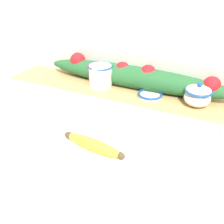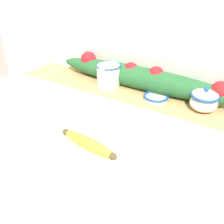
{
  "view_description": "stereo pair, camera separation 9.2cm",
  "coord_description": "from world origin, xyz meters",
  "px_view_note": "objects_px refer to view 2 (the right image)",
  "views": [
    {
      "loc": [
        0.37,
        -0.75,
        1.46
      ],
      "look_at": [
        0.04,
        -0.04,
        0.99
      ],
      "focal_mm": 40.0,
      "sensor_mm": 36.0,
      "label": 1
    },
    {
      "loc": [
        0.45,
        -0.71,
        1.46
      ],
      "look_at": [
        0.04,
        -0.04,
        0.99
      ],
      "focal_mm": 40.0,
      "sensor_mm": 36.0,
      "label": 2
    }
  ],
  "objects_px": {
    "cream_pitcher": "(109,75)",
    "sugar_bowl": "(204,100)",
    "small_dish": "(156,97)",
    "banana": "(88,143)",
    "spoon": "(223,141)"
  },
  "relations": [
    {
      "from": "spoon",
      "to": "cream_pitcher",
      "type": "bearing_deg",
      "value": 163.42
    },
    {
      "from": "cream_pitcher",
      "to": "sugar_bowl",
      "type": "bearing_deg",
      "value": -0.13
    },
    {
      "from": "spoon",
      "to": "banana",
      "type": "bearing_deg",
      "value": -143.88
    },
    {
      "from": "small_dish",
      "to": "spoon",
      "type": "bearing_deg",
      "value": -27.69
    },
    {
      "from": "small_dish",
      "to": "banana",
      "type": "xyz_separation_m",
      "value": [
        -0.06,
        -0.43,
        0.01
      ]
    },
    {
      "from": "sugar_bowl",
      "to": "spoon",
      "type": "distance_m",
      "value": 0.22
    },
    {
      "from": "cream_pitcher",
      "to": "banana",
      "type": "relative_size",
      "value": 0.59
    },
    {
      "from": "cream_pitcher",
      "to": "banana",
      "type": "distance_m",
      "value": 0.49
    },
    {
      "from": "banana",
      "to": "cream_pitcher",
      "type": "bearing_deg",
      "value": 114.14
    },
    {
      "from": "cream_pitcher",
      "to": "sugar_bowl",
      "type": "relative_size",
      "value": 1.21
    },
    {
      "from": "banana",
      "to": "small_dish",
      "type": "bearing_deg",
      "value": 82.57
    },
    {
      "from": "cream_pitcher",
      "to": "sugar_bowl",
      "type": "xyz_separation_m",
      "value": [
        0.45,
        -0.0,
        -0.01
      ]
    },
    {
      "from": "sugar_bowl",
      "to": "cream_pitcher",
      "type": "bearing_deg",
      "value": 179.87
    },
    {
      "from": "cream_pitcher",
      "to": "small_dish",
      "type": "bearing_deg",
      "value": -2.57
    },
    {
      "from": "sugar_bowl",
      "to": "small_dish",
      "type": "bearing_deg",
      "value": -177.03
    }
  ]
}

